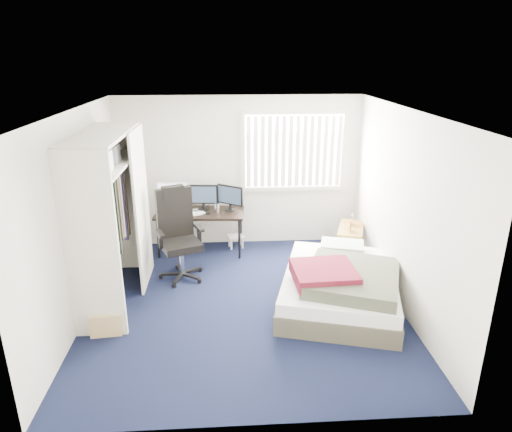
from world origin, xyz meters
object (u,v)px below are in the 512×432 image
at_px(desk, 200,209).
at_px(bed, 341,284).
at_px(nightstand, 351,231).
at_px(office_chair, 179,243).

height_order(desk, bed, desk).
bearing_deg(nightstand, desk, 170.43).
relative_size(nightstand, bed, 0.37).
height_order(desk, nightstand, desk).
xyz_separation_m(desk, nightstand, (2.39, -0.40, -0.29)).
height_order(nightstand, bed, nightstand).
bearing_deg(office_chair, nightstand, 10.14).
xyz_separation_m(office_chair, nightstand, (2.67, 0.48, -0.07)).
relative_size(office_chair, bed, 0.60).
distance_m(desk, nightstand, 2.45).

